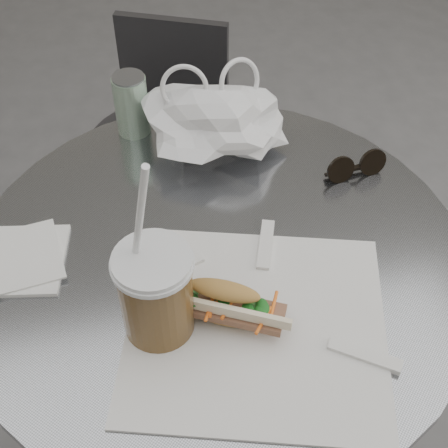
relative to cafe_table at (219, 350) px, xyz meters
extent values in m
cylinder|color=slate|center=(0.00, 0.00, -0.10)|extent=(0.08, 0.08, 0.71)
cylinder|color=slate|center=(0.00, 0.00, 0.26)|extent=(0.76, 0.76, 0.02)
cylinder|color=#313133|center=(-0.02, 0.65, -0.46)|extent=(0.33, 0.33, 0.02)
cylinder|color=#313133|center=(-0.02, 0.65, -0.25)|extent=(0.06, 0.06, 0.43)
cylinder|color=#313133|center=(-0.02, 0.65, -0.03)|extent=(0.37, 0.37, 0.02)
cube|color=#313133|center=(0.05, 0.80, 0.10)|extent=(0.27, 0.14, 0.25)
cube|color=white|center=(0.02, -0.14, 0.28)|extent=(0.43, 0.42, 0.00)
ellipsoid|color=#B99446|center=(-0.02, -0.12, 0.29)|extent=(0.21, 0.15, 0.02)
cube|color=brown|center=(-0.02, -0.12, 0.30)|extent=(0.16, 0.11, 0.01)
ellipsoid|color=#B99446|center=(-0.02, -0.12, 0.33)|extent=(0.21, 0.15, 0.04)
cylinder|color=brown|center=(-0.10, -0.11, 0.34)|extent=(0.10, 0.10, 0.13)
cylinder|color=silver|center=(-0.10, -0.11, 0.41)|extent=(0.10, 0.10, 0.01)
cylinder|color=white|center=(-0.12, -0.11, 0.46)|extent=(0.05, 0.06, 0.24)
cylinder|color=black|center=(0.23, 0.11, 0.30)|extent=(0.05, 0.02, 0.05)
cylinder|color=black|center=(0.29, 0.12, 0.30)|extent=(0.05, 0.02, 0.05)
cube|color=black|center=(0.26, 0.12, 0.29)|extent=(0.02, 0.01, 0.00)
cube|color=white|center=(-0.29, 0.04, 0.28)|extent=(0.16, 0.16, 0.01)
cube|color=white|center=(-0.29, 0.04, 0.28)|extent=(0.14, 0.14, 0.00)
cylinder|color=#4F8856|center=(-0.09, 0.32, 0.33)|extent=(0.06, 0.06, 0.11)
cylinder|color=slate|center=(-0.09, 0.32, 0.39)|extent=(0.06, 0.06, 0.00)
camera|label=1|loc=(-0.12, -0.61, 0.99)|focal=50.00mm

